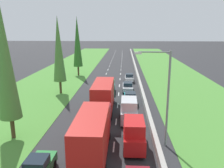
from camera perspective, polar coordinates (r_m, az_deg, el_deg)
The scene contains 18 objects.
ground_plane at distance 59.81m, azimuth 0.48°, elevation 3.07°, with size 300.00×300.00×0.00m, color #28282B.
grass_verge_left at distance 61.67m, azimuth -11.36°, elevation 3.14°, with size 14.00×140.00×0.04m, color #478433.
grass_verge_right at distance 60.89m, azimuth 14.12°, elevation 2.86°, with size 14.00×140.00×0.04m, color #478433.
median_barrier at distance 59.76m, azimuth 5.96°, elevation 3.40°, with size 0.44×120.00×0.85m, color #9E9B93.
lane_markings at distance 59.81m, azimuth 0.48°, elevation 3.07°, with size 3.64×116.00×0.01m.
red_van_right_lane at distance 21.91m, azimuth 5.41°, elevation -12.06°, with size 1.96×4.90×2.82m.
silver_van_right_lane at distance 27.69m, azimuth 4.18°, elevation -6.45°, with size 1.96×4.90×2.82m.
teal_sedan_right_lane at distance 34.60m, azimuth 4.50°, elevation -3.37°, with size 1.82×4.50×1.64m.
red_box_truck_centre_lane at distance 19.94m, azimuth -4.63°, elevation -12.24°, with size 2.46×9.40×4.18m.
silver_sedan_right_lane at distance 41.00m, azimuth 3.90°, elevation -0.67°, with size 1.82×4.50×1.64m.
red_box_truck_centre_lane_third at distance 30.57m, azimuth -2.03°, elevation -2.93°, with size 2.46×9.40×4.18m.
green_hatchback_left_lane at distance 18.97m, azimuth -17.67°, elevation -18.99°, with size 1.74×3.90×1.72m.
white_hatchback_right_lane at distance 48.44m, azimuth 4.25°, elevation 1.56°, with size 1.74×3.90×1.72m.
teal_sedan_centre_lane at distance 39.88m, azimuth -0.69°, elevation -1.05°, with size 1.82×4.50×1.64m.
poplar_tree_second at distance 24.05m, azimuth -24.70°, elevation 4.57°, with size 2.13×2.13×13.11m.
poplar_tree_third at distance 39.44m, azimuth -13.03°, elevation 8.36°, with size 2.12×2.12×12.95m.
poplar_tree_fourth at distance 54.64m, azimuth -8.52°, elevation 10.22°, with size 2.14×2.14×13.58m.
street_light_mast at distance 21.36m, azimuth 12.80°, elevation -2.03°, with size 3.20×0.28×9.00m.
Camera 1 is at (2.63, 1.23, 10.83)m, focal length 37.11 mm.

